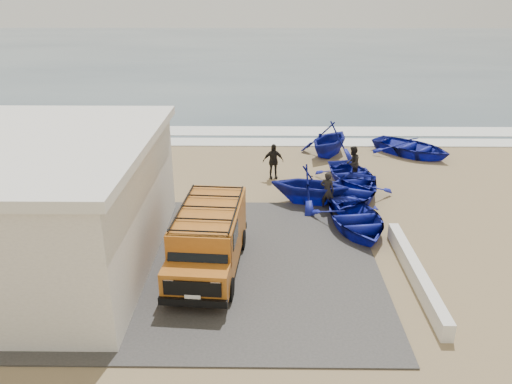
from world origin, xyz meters
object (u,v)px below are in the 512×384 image
object	(u,v)px
building	(25,204)
fisherman_back	(273,161)
fisherman_middle	(352,163)
boat_mid_left	(310,185)
fisherman_front	(327,191)
boat_near_right	(351,192)
boat_mid_right	(352,176)
boat_far_left	(329,139)
van	(209,237)
boat_far_right	(411,147)
parapet	(416,273)
boat_near_left	(356,219)

from	to	relation	value
building	fisherman_back	xyz separation A→B (m)	(8.18, 8.09, -1.30)
building	fisherman_middle	size ratio (longest dim) A/B	5.68
boat_mid_left	fisherman_front	world-z (taller)	boat_mid_left
boat_near_right	fisherman_back	xyz separation A→B (m)	(-3.30, 2.87, 0.41)
boat_mid_right	boat_far_left	xyz separation A→B (m)	(-0.56, 4.27, 0.53)
boat_near_right	fisherman_back	size ratio (longest dim) A/B	2.52
boat_near_right	boat_far_left	bearing A→B (deg)	113.69
boat_near_right	fisherman_front	bearing A→B (deg)	-126.26
boat_far_left	fisherman_back	size ratio (longest dim) A/B	2.06
van	fisherman_middle	world-z (taller)	van
boat_mid_right	boat_far_right	size ratio (longest dim) A/B	0.89
boat_mid_left	van	bearing A→B (deg)	156.90
parapet	fisherman_middle	bearing A→B (deg)	93.41
fisherman_back	fisherman_front	bearing A→B (deg)	-67.59
fisherman_back	fisherman_middle	bearing A→B (deg)	-10.84
boat_near_right	fisherman_middle	world-z (taller)	fisherman_middle
boat_near_left	fisherman_back	bearing A→B (deg)	110.30
fisherman_middle	fisherman_back	bearing A→B (deg)	-67.61
boat_near_left	boat_near_right	bearing A→B (deg)	75.59
fisherman_back	parapet	bearing A→B (deg)	-73.44
boat_mid_left	boat_near_right	bearing A→B (deg)	-72.66
boat_far_left	fisherman_front	bearing A→B (deg)	-65.97
boat_far_right	fisherman_back	xyz separation A→B (m)	(-7.68, -3.66, 0.41)
parapet	boat_far_right	bearing A→B (deg)	75.23
parapet	boat_mid_left	distance (m)	6.70
van	building	bearing A→B (deg)	-178.55
boat_far_right	building	bearing A→B (deg)	170.80
parapet	boat_mid_right	bearing A→B (deg)	94.25
van	boat_near_right	world-z (taller)	van
fisherman_middle	fisherman_front	bearing A→B (deg)	-0.88
boat_mid_left	fisherman_back	size ratio (longest dim) A/B	1.91
fisherman_front	fisherman_middle	distance (m)	3.80
building	boat_near_right	bearing A→B (deg)	24.45
boat_near_right	van	bearing A→B (deg)	-112.88
parapet	boat_far_left	distance (m)	12.74
boat_near_left	boat_near_right	xyz separation A→B (m)	(0.25, 2.59, 0.03)
boat_near_left	van	bearing A→B (deg)	-159.85
fisherman_middle	fisherman_back	distance (m)	3.79
fisherman_front	fisherman_middle	xyz separation A→B (m)	(1.62, 3.44, 0.02)
boat_near_right	boat_mid_left	bearing A→B (deg)	-152.23
boat_near_right	boat_mid_right	xyz separation A→B (m)	(0.40, 2.18, -0.05)
boat_mid_right	building	bearing A→B (deg)	-160.37
fisherman_front	fisherman_back	size ratio (longest dim) A/B	0.94
boat_near_right	boat_far_left	distance (m)	6.47
boat_near_right	boat_far_left	xyz separation A→B (m)	(-0.16, 6.45, 0.49)
boat_far_left	van	bearing A→B (deg)	-82.47
boat_mid_left	boat_far_right	bearing A→B (deg)	-30.93
parapet	fisherman_back	xyz separation A→B (m)	(-4.32, 9.09, 0.58)
building	boat_mid_right	world-z (taller)	building
boat_far_right	boat_far_left	bearing A→B (deg)	135.23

